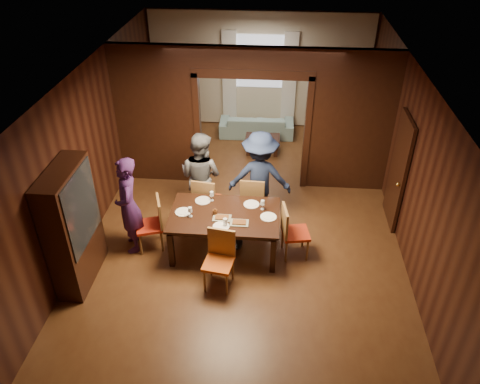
# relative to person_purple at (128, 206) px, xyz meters

# --- Properties ---
(floor) EXTENTS (9.00, 9.00, 0.00)m
(floor) POSITION_rel_person_purple_xyz_m (1.91, 0.71, -0.88)
(floor) COLOR #512C16
(floor) RESTS_ON ground
(ceiling) EXTENTS (5.50, 9.00, 0.02)m
(ceiling) POSITION_rel_person_purple_xyz_m (1.91, 0.71, 2.02)
(ceiling) COLOR silver
(ceiling) RESTS_ON room_walls
(room_walls) EXTENTS (5.52, 9.01, 2.90)m
(room_walls) POSITION_rel_person_purple_xyz_m (1.91, 2.59, 0.63)
(room_walls) COLOR black
(room_walls) RESTS_ON floor
(person_purple) EXTENTS (0.60, 0.74, 1.75)m
(person_purple) POSITION_rel_person_purple_xyz_m (0.00, 0.00, 0.00)
(person_purple) COLOR #3C1B4E
(person_purple) RESTS_ON floor
(person_grey) EXTENTS (1.04, 0.95, 1.74)m
(person_grey) POSITION_rel_person_purple_xyz_m (1.06, 1.05, -0.01)
(person_grey) COLOR #55575D
(person_grey) RESTS_ON floor
(person_navy) EXTENTS (1.16, 0.67, 1.79)m
(person_navy) POSITION_rel_person_purple_xyz_m (2.14, 1.06, 0.02)
(person_navy) COLOR #1C2746
(person_navy) RESTS_ON floor
(sofa) EXTENTS (1.86, 0.77, 0.54)m
(sofa) POSITION_rel_person_purple_xyz_m (1.90, 4.56, -0.61)
(sofa) COLOR #87AFB1
(sofa) RESTS_ON floor
(serving_bowl) EXTENTS (0.36, 0.36, 0.09)m
(serving_bowl) POSITION_rel_person_purple_xyz_m (1.72, 0.13, -0.07)
(serving_bowl) COLOR black
(serving_bowl) RESTS_ON dining_table
(dining_table) EXTENTS (1.83, 1.14, 0.76)m
(dining_table) POSITION_rel_person_purple_xyz_m (1.61, 0.06, -0.50)
(dining_table) COLOR black
(dining_table) RESTS_ON floor
(coffee_table) EXTENTS (0.80, 0.50, 0.40)m
(coffee_table) POSITION_rel_person_purple_xyz_m (2.09, 3.64, -0.68)
(coffee_table) COLOR black
(coffee_table) RESTS_ON floor
(chair_left) EXTENTS (0.56, 0.56, 0.97)m
(chair_left) POSITION_rel_person_purple_xyz_m (0.30, 0.02, -0.39)
(chair_left) COLOR red
(chair_left) RESTS_ON floor
(chair_right) EXTENTS (0.51, 0.51, 0.97)m
(chair_right) POSITION_rel_person_purple_xyz_m (2.80, 0.04, -0.39)
(chair_right) COLOR red
(chair_right) RESTS_ON floor
(chair_far_l) EXTENTS (0.50, 0.50, 0.97)m
(chair_far_l) POSITION_rel_person_purple_xyz_m (1.18, 0.88, -0.39)
(chair_far_l) COLOR #CF4113
(chair_far_l) RESTS_ON floor
(chair_far_r) EXTENTS (0.45, 0.45, 0.97)m
(chair_far_r) POSITION_rel_person_purple_xyz_m (2.02, 0.99, -0.39)
(chair_far_r) COLOR red
(chair_far_r) RESTS_ON floor
(chair_near) EXTENTS (0.50, 0.50, 0.97)m
(chair_near) POSITION_rel_person_purple_xyz_m (1.60, -0.81, -0.39)
(chair_near) COLOR #CE5113
(chair_near) RESTS_ON floor
(hutch) EXTENTS (0.40, 1.20, 2.00)m
(hutch) POSITION_rel_person_purple_xyz_m (-0.62, -0.79, 0.12)
(hutch) COLOR black
(hutch) RESTS_ON floor
(door_right) EXTENTS (0.06, 0.90, 2.10)m
(door_right) POSITION_rel_person_purple_xyz_m (4.61, 1.21, 0.17)
(door_right) COLOR black
(door_right) RESTS_ON floor
(window_far) EXTENTS (1.20, 0.03, 1.30)m
(window_far) POSITION_rel_person_purple_xyz_m (1.91, 5.15, 0.82)
(window_far) COLOR silver
(window_far) RESTS_ON back_wall
(curtain_left) EXTENTS (0.35, 0.06, 2.40)m
(curtain_left) POSITION_rel_person_purple_xyz_m (1.16, 5.11, 0.37)
(curtain_left) COLOR white
(curtain_left) RESTS_ON back_wall
(curtain_right) EXTENTS (0.35, 0.06, 2.40)m
(curtain_right) POSITION_rel_person_purple_xyz_m (2.66, 5.11, 0.37)
(curtain_right) COLOR white
(curtain_right) RESTS_ON back_wall
(plate_left) EXTENTS (0.27, 0.27, 0.01)m
(plate_left) POSITION_rel_person_purple_xyz_m (0.91, 0.05, -0.11)
(plate_left) COLOR white
(plate_left) RESTS_ON dining_table
(plate_far_l) EXTENTS (0.27, 0.27, 0.01)m
(plate_far_l) POSITION_rel_person_purple_xyz_m (1.19, 0.41, -0.11)
(plate_far_l) COLOR silver
(plate_far_l) RESTS_ON dining_table
(plate_far_r) EXTENTS (0.27, 0.27, 0.01)m
(plate_far_r) POSITION_rel_person_purple_xyz_m (2.03, 0.37, -0.11)
(plate_far_r) COLOR white
(plate_far_r) RESTS_ON dining_table
(plate_right) EXTENTS (0.27, 0.27, 0.01)m
(plate_right) POSITION_rel_person_purple_xyz_m (2.34, 0.03, -0.11)
(plate_right) COLOR white
(plate_right) RESTS_ON dining_table
(plate_near) EXTENTS (0.27, 0.27, 0.01)m
(plate_near) POSITION_rel_person_purple_xyz_m (1.59, -0.29, -0.11)
(plate_near) COLOR white
(plate_near) RESTS_ON dining_table
(platter_a) EXTENTS (0.30, 0.20, 0.04)m
(platter_a) POSITION_rel_person_purple_xyz_m (1.58, -0.06, -0.10)
(platter_a) COLOR gray
(platter_a) RESTS_ON dining_table
(platter_b) EXTENTS (0.30, 0.20, 0.04)m
(platter_b) POSITION_rel_person_purple_xyz_m (1.87, -0.17, -0.10)
(platter_b) COLOR gray
(platter_b) RESTS_ON dining_table
(wineglass_left) EXTENTS (0.08, 0.08, 0.18)m
(wineglass_left) POSITION_rel_person_purple_xyz_m (1.05, -0.05, -0.03)
(wineglass_left) COLOR silver
(wineglass_left) RESTS_ON dining_table
(wineglass_far) EXTENTS (0.08, 0.08, 0.18)m
(wineglass_far) POSITION_rel_person_purple_xyz_m (1.34, 0.44, -0.03)
(wineglass_far) COLOR white
(wineglass_far) RESTS_ON dining_table
(wineglass_right) EXTENTS (0.08, 0.08, 0.18)m
(wineglass_right) POSITION_rel_person_purple_xyz_m (2.23, 0.25, -0.03)
(wineglass_right) COLOR silver
(wineglass_right) RESTS_ON dining_table
(tumbler) EXTENTS (0.07, 0.07, 0.14)m
(tumbler) POSITION_rel_person_purple_xyz_m (1.65, -0.25, -0.05)
(tumbler) COLOR silver
(tumbler) RESTS_ON dining_table
(condiment_jar) EXTENTS (0.08, 0.08, 0.11)m
(condiment_jar) POSITION_rel_person_purple_xyz_m (1.45, 0.04, -0.06)
(condiment_jar) COLOR #492711
(condiment_jar) RESTS_ON dining_table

